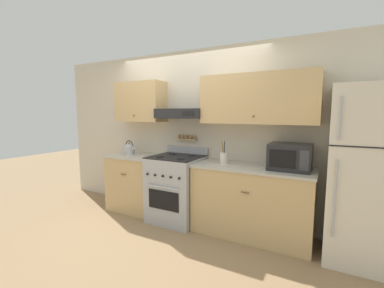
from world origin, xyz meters
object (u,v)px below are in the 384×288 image
refrigerator (363,176)px  microwave (290,157)px  utensil_crock (224,157)px  tea_kettle (129,149)px  stove_range (177,188)px

refrigerator → microwave: (-0.74, 0.07, 0.13)m
refrigerator → utensil_crock: size_ratio=6.14×
tea_kettle → microwave: bearing=0.4°
utensil_crock → microwave: bearing=1.2°
stove_range → tea_kettle: 1.09m
tea_kettle → utensil_crock: (1.68, 0.00, -0.01)m
utensil_crock → tea_kettle: bearing=-180.0°
tea_kettle → utensil_crock: utensil_crock is taller
refrigerator → tea_kettle: (-3.26, 0.05, 0.07)m
tea_kettle → microwave: size_ratio=0.48×
microwave → utensil_crock: size_ratio=1.58×
tea_kettle → microwave: 2.52m
tea_kettle → utensil_crock: size_ratio=0.76×
stove_range → refrigerator: 2.35m
refrigerator → utensil_crock: bearing=178.2°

